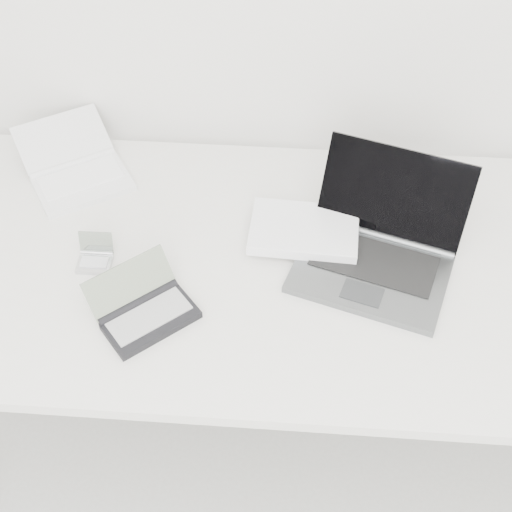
# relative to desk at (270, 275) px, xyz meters

# --- Properties ---
(desk) EXTENTS (1.60, 0.80, 0.73)m
(desk) POSITION_rel_desk_xyz_m (0.00, 0.00, 0.00)
(desk) COLOR white
(desk) RESTS_ON ground
(laptop_large) EXTENTS (0.49, 0.40, 0.21)m
(laptop_large) POSITION_rel_desk_xyz_m (0.18, 0.04, 0.08)
(laptop_large) COLOR slate
(laptop_large) RESTS_ON desk
(netbook_open_white) EXTENTS (0.34, 0.36, 0.08)m
(netbook_open_white) POSITION_rel_desk_xyz_m (-0.50, 0.25, 0.07)
(netbook_open_white) COLOR white
(netbook_open_white) RESTS_ON desk
(pda_silver) EXTENTS (0.08, 0.08, 0.06)m
(pda_silver) POSITION_rel_desk_xyz_m (-0.39, -0.03, 0.06)
(pda_silver) COLOR silver
(pda_silver) RESTS_ON desk
(palmtop_charcoal) EXTENTS (0.25, 0.24, 0.09)m
(palmtop_charcoal) POSITION_rel_desk_xyz_m (-0.25, -0.17, 0.07)
(palmtop_charcoal) COLOR black
(palmtop_charcoal) RESTS_ON desk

